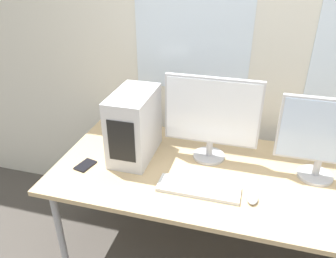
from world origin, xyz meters
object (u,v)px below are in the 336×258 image
keyboard (199,188)px  mouse (252,198)px  cell_phone (85,165)px  monitor_main (212,116)px  monitor_right_near (325,137)px  pc_tower (134,125)px

keyboard → mouse: size_ratio=4.50×
keyboard → cell_phone: 0.68m
monitor_main → monitor_right_near: monitor_main is taller
pc_tower → keyboard: (0.44, -0.24, -0.19)m
keyboard → pc_tower: bearing=151.5°
monitor_main → monitor_right_near: 0.60m
monitor_main → keyboard: 0.42m
monitor_main → mouse: bearing=-50.5°
mouse → pc_tower: bearing=161.1°
keyboard → cell_phone: (-0.68, 0.04, -0.01)m
monitor_main → monitor_right_near: bearing=-3.8°
monitor_right_near → keyboard: size_ratio=1.11×
monitor_right_near → keyboard: bearing=-154.4°
monitor_right_near → mouse: monitor_right_near is taller
monitor_main → cell_phone: size_ratio=3.99×
monitor_main → mouse: (0.27, -0.33, -0.27)m
keyboard → cell_phone: size_ratio=3.18×
monitor_right_near → pc_tower: bearing=-177.3°
pc_tower → monitor_right_near: (1.03, 0.05, 0.05)m
pc_tower → keyboard: size_ratio=0.94×
keyboard → mouse: 0.27m
mouse → cell_phone: (-0.95, 0.05, -0.01)m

